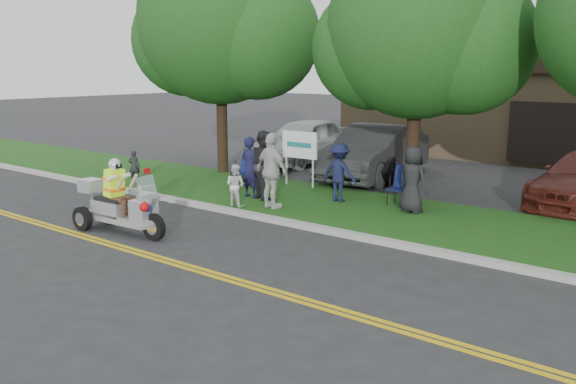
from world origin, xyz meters
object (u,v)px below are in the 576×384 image
Objects in this scene: spectator_adult_left at (250,167)px; spectator_adult_right at (272,171)px; parked_car_mid at (368,155)px; lawn_chair_a at (244,168)px; parked_car_left at (375,152)px; trike_scooter at (118,207)px; lawn_chair_b at (402,183)px; parked_car_far_left at (304,141)px; spectator_adult_mid at (264,165)px.

spectator_adult_left is 1.44m from spectator_adult_right.
spectator_adult_right is 0.37× the size of parked_car_mid.
lawn_chair_a is 4.66m from parked_car_mid.
parked_car_left is (-0.33, 5.64, -0.18)m from spectator_adult_right.
trike_scooter is at bearing -65.96° from lawn_chair_a.
lawn_chair_b is at bearing -124.39° from spectator_adult_right.
lawn_chair_b is at bearing -154.71° from spectator_adult_left.
lawn_chair_b is 0.20× the size of parked_car_far_left.
lawn_chair_b is at bearing 19.62° from lawn_chair_a.
parked_car_far_left is (-6.65, 4.62, 0.18)m from lawn_chair_b.
lawn_chair_b is at bearing -57.12° from parked_car_left.
parked_car_left reaches higher than lawn_chair_a.
parked_car_left is (1.08, 9.27, 0.30)m from trike_scooter.
spectator_adult_right reaches higher than parked_car_far_left.
parked_car_left is at bearing -100.06° from spectator_adult_left.
spectator_adult_left is at bearing -28.58° from lawn_chair_a.
spectator_adult_right is at bearing -62.89° from parked_car_far_left.
spectator_adult_mid is 1.19m from spectator_adult_right.
spectator_adult_mid is 0.37× the size of parked_car_far_left.
trike_scooter is at bearing 89.14° from spectator_adult_left.
spectator_adult_left is 0.31× the size of parked_car_left.
spectator_adult_mid reaches higher than spectator_adult_left.
parked_car_left is (2.19, 3.94, 0.22)m from lawn_chair_a.
parked_car_far_left is 0.94× the size of parked_car_left.
lawn_chair_b is 0.20× the size of parked_car_mid.
parked_car_far_left is (-2.80, 10.58, 0.27)m from trike_scooter.
spectator_adult_right reaches higher than spectator_adult_left.
lawn_chair_a is at bearing -76.21° from parked_car_far_left.
spectator_adult_left reaches higher than parked_car_left.
spectator_adult_mid is at bearing -17.64° from lawn_chair_a.
parked_car_mid reaches higher than lawn_chair_a.
trike_scooter is 5.44m from lawn_chair_a.
parked_car_far_left is (-1.70, 5.25, 0.20)m from lawn_chair_a.
spectator_adult_right is (0.91, -0.77, 0.03)m from spectator_adult_mid.
spectator_adult_left is 5.10m from parked_car_left.
spectator_adult_left is 0.42m from spectator_adult_mid.
parked_car_far_left is 3.51m from parked_car_mid.
spectator_adult_mid is at bearing -28.52° from spectator_adult_right.
spectator_adult_mid is 0.97× the size of spectator_adult_right.
trike_scooter is 9.34m from parked_car_left.
parked_car_mid is (0.08, 5.27, -0.32)m from spectator_adult_mid.
spectator_adult_right is (-2.43, -2.33, 0.38)m from lawn_chair_b.
parked_car_far_left is at bearing 154.45° from parked_car_left.
parked_car_mid is (-0.50, 0.40, -0.17)m from parked_car_left.
lawn_chair_a is (-1.10, 5.33, 0.08)m from trike_scooter.
spectator_adult_mid is (0.38, 0.13, 0.09)m from spectator_adult_left.
spectator_adult_mid reaches higher than parked_car_left.
lawn_chair_b is 0.19× the size of parked_car_left.
spectator_adult_left is at bearing -113.07° from parked_car_mid.
parked_car_far_left reaches higher than parked_car_mid.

